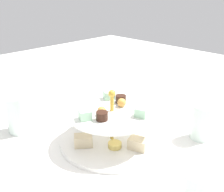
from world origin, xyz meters
TOP-DOWN VIEW (x-y plane):
  - ground_plane at (0.00, 0.00)m, footprint 2.40×2.40m
  - tiered_serving_stand at (0.00, -0.00)m, footprint 0.29×0.29m
  - water_glass_tall_right at (-0.24, -0.15)m, footprint 0.07×0.07m
  - water_glass_short_left at (0.28, -0.04)m, footprint 0.06×0.06m
  - butter_knife_left at (-0.22, 0.25)m, footprint 0.11×0.14m
  - water_glass_mid_back at (0.17, 0.19)m, footprint 0.06×0.06m

SIDE VIEW (x-z plane):
  - ground_plane at x=0.00m, z-range 0.00..0.00m
  - butter_knife_left at x=-0.22m, z-range 0.00..0.00m
  - water_glass_short_left at x=0.28m, z-range 0.00..0.07m
  - tiered_serving_stand at x=0.00m, z-range -0.03..0.12m
  - water_glass_mid_back at x=0.17m, z-range 0.00..0.10m
  - water_glass_tall_right at x=-0.24m, z-range 0.00..0.11m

